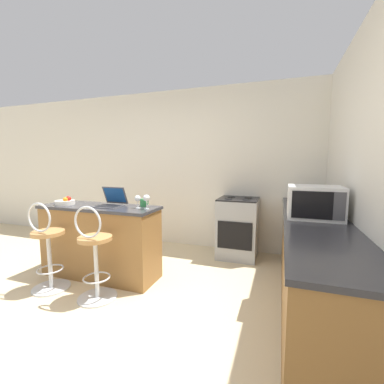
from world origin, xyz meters
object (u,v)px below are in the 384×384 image
(bar_stool_near, at_px, (48,249))
(fruit_bowl, at_px, (65,202))
(stove_range, at_px, (238,228))
(wine_glass_short, at_px, (138,199))
(mug_white, at_px, (310,201))
(bar_stool_far, at_px, (95,256))
(mug_green, at_px, (144,203))
(microwave, at_px, (315,202))
(laptop, at_px, (111,201))
(wine_glass_tall, at_px, (146,198))

(bar_stool_near, xyz_separation_m, fruit_bowl, (-0.13, 0.41, 0.46))
(stove_range, distance_m, fruit_bowl, 2.39)
(wine_glass_short, bearing_deg, mug_white, 24.62)
(bar_stool_far, bearing_deg, mug_green, 70.36)
(bar_stool_near, xyz_separation_m, wine_glass_short, (0.85, 0.49, 0.53))
(microwave, xyz_separation_m, stove_range, (-0.89, 1.10, -0.60))
(laptop, distance_m, fruit_bowl, 0.62)
(bar_stool_near, relative_size, bar_stool_far, 1.00)
(fruit_bowl, bearing_deg, bar_stool_far, -28.21)
(stove_range, xyz_separation_m, mug_green, (-0.97, -1.07, 0.49))
(laptop, bearing_deg, microwave, 2.00)
(laptop, height_order, stove_range, laptop)
(bar_stool_near, bearing_deg, microwave, 12.41)
(laptop, bearing_deg, mug_white, 20.34)
(microwave, relative_size, wine_glass_short, 3.17)
(mug_green, bearing_deg, bar_stool_far, -109.64)
(fruit_bowl, distance_m, mug_white, 3.04)
(fruit_bowl, distance_m, mug_green, 1.01)
(laptop, height_order, wine_glass_short, laptop)
(microwave, height_order, mug_green, microwave)
(stove_range, xyz_separation_m, mug_white, (0.93, -0.33, 0.50))
(fruit_bowl, height_order, mug_green, fruit_bowl)
(mug_white, bearing_deg, mug_green, -158.65)
(wine_glass_short, relative_size, mug_white, 1.45)
(bar_stool_far, distance_m, mug_white, 2.56)
(stove_range, height_order, wine_glass_tall, wine_glass_tall)
(laptop, relative_size, fruit_bowl, 1.34)
(laptop, xyz_separation_m, mug_white, (2.28, 0.84, -0.01))
(bar_stool_near, relative_size, wine_glass_short, 6.58)
(microwave, bearing_deg, bar_stool_near, -167.59)
(bar_stool_near, distance_m, fruit_bowl, 0.63)
(wine_glass_tall, distance_m, mug_green, 0.20)
(bar_stool_far, distance_m, microwave, 2.24)
(bar_stool_far, height_order, stove_range, bar_stool_far)
(wine_glass_short, bearing_deg, wine_glass_tall, -4.86)
(bar_stool_far, bearing_deg, stove_range, 55.02)
(wine_glass_tall, xyz_separation_m, mug_white, (1.78, 0.88, -0.07))
(bar_stool_near, distance_m, microwave, 2.84)
(wine_glass_short, bearing_deg, bar_stool_near, -149.96)
(stove_range, relative_size, wine_glass_short, 5.92)
(wine_glass_short, xyz_separation_m, mug_green, (0.00, 0.13, -0.06))
(microwave, height_order, wine_glass_tall, microwave)
(laptop, distance_m, wine_glass_short, 0.38)
(bar_stool_near, xyz_separation_m, stove_range, (1.82, 1.70, -0.02))
(fruit_bowl, bearing_deg, laptop, 10.22)
(mug_white, bearing_deg, microwave, -92.86)
(microwave, distance_m, mug_white, 0.77)
(bar_stool_near, distance_m, laptop, 0.85)
(wine_glass_tall, height_order, wine_glass_short, wine_glass_tall)
(bar_stool_far, height_order, wine_glass_tall, wine_glass_tall)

